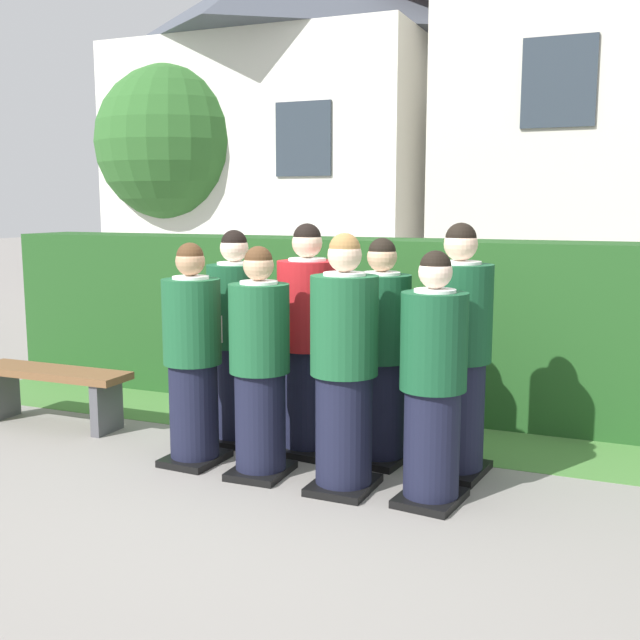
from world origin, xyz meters
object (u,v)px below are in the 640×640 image
object	(u,v)px
student_front_row_1	(260,368)
student_front_row_3	(433,385)
student_front_row_0	(193,360)
wooden_bench	(52,384)
student_rear_row_2	(381,357)
student_rear_row_3	(458,357)
student_front_row_2	(344,370)
student_in_red_blazer	(307,345)
student_rear_row_0	(236,342)

from	to	relation	value
student_front_row_1	student_front_row_3	xyz separation A→B (m)	(1.20, -0.03, 0.00)
student_front_row_0	wooden_bench	distance (m)	1.67
student_rear_row_2	student_front_row_1	bearing A→B (deg)	-138.70
student_rear_row_2	wooden_bench	world-z (taller)	student_rear_row_2
student_rear_row_2	student_rear_row_3	bearing A→B (deg)	-4.13
student_front_row_2	student_in_red_blazer	distance (m)	0.82
wooden_bench	student_front_row_1	bearing A→B (deg)	-10.14
student_front_row_3	wooden_bench	size ratio (longest dim) A/B	1.12
student_rear_row_0	student_rear_row_3	xyz separation A→B (m)	(1.73, -0.06, 0.04)
student_front_row_3	student_rear_row_2	bearing A→B (deg)	131.29
student_in_red_blazer	student_rear_row_2	world-z (taller)	student_in_red_blazer
student_rear_row_2	student_rear_row_3	xyz separation A→B (m)	(0.56, -0.04, 0.05)
student_rear_row_2	wooden_bench	xyz separation A→B (m)	(-2.81, -0.20, -0.41)
student_front_row_3	student_rear_row_0	size ratio (longest dim) A/B	0.95
student_in_red_blazer	student_rear_row_0	bearing A→B (deg)	178.97
student_front_row_1	student_front_row_2	distance (m)	0.62
student_front_row_3	student_rear_row_0	distance (m)	1.82
student_front_row_1	student_in_red_blazer	distance (m)	0.60
student_front_row_0	student_in_red_blazer	world-z (taller)	student_in_red_blazer
student_front_row_0	student_in_red_blazer	distance (m)	0.85
student_front_row_0	student_front_row_2	bearing A→B (deg)	-3.71
student_front_row_1	wooden_bench	world-z (taller)	student_front_row_1
student_rear_row_0	student_in_red_blazer	world-z (taller)	student_in_red_blazer
student_front_row_1	student_rear_row_0	xyz separation A→B (m)	(-0.52, 0.60, 0.04)
student_front_row_0	student_front_row_1	size ratio (longest dim) A/B	1.01
student_front_row_2	student_front_row_0	bearing A→B (deg)	176.29
student_front_row_0	student_front_row_1	distance (m)	0.56
student_in_red_blazer	student_rear_row_2	distance (m)	0.57
student_front_row_0	student_rear_row_2	size ratio (longest dim) A/B	0.98
student_front_row_3	student_rear_row_0	xyz separation A→B (m)	(-1.71, 0.63, 0.04)
student_rear_row_3	wooden_bench	world-z (taller)	student_rear_row_3
student_front_row_2	student_front_row_3	xyz separation A→B (m)	(0.58, 0.00, -0.05)
student_rear_row_3	wooden_bench	size ratio (longest dim) A/B	1.22
student_front_row_2	student_rear_row_0	xyz separation A→B (m)	(-1.13, 0.63, -0.01)
student_front_row_0	student_rear_row_3	bearing A→B (deg)	15.61
student_front_row_2	wooden_bench	size ratio (longest dim) A/B	1.18
student_front_row_2	student_front_row_1	bearing A→B (deg)	177.26
student_front_row_2	wooden_bench	world-z (taller)	student_front_row_2
student_front_row_1	student_front_row_2	size ratio (longest dim) A/B	0.94
student_front_row_2	student_rear_row_2	world-z (taller)	student_front_row_2
student_front_row_0	student_rear_row_0	world-z (taller)	student_rear_row_0
student_front_row_2	student_rear_row_3	distance (m)	0.83
student_front_row_2	student_rear_row_0	bearing A→B (deg)	150.90
student_in_red_blazer	wooden_bench	size ratio (longest dim) A/B	1.21
student_front_row_2	student_rear_row_0	distance (m)	1.30
student_front_row_1	student_front_row_3	bearing A→B (deg)	-1.28
student_rear_row_2	student_front_row_0	bearing A→B (deg)	-156.24
student_front_row_0	student_front_row_3	size ratio (longest dim) A/B	1.01
student_front_row_0	student_front_row_3	world-z (taller)	student_front_row_0
student_front_row_1	student_rear_row_0	bearing A→B (deg)	130.62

